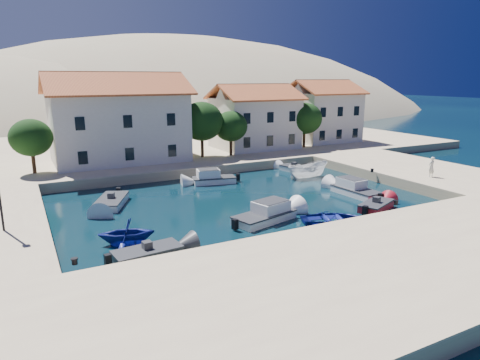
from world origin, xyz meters
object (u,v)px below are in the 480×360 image
building_right (322,110)px  pedestrian (431,167)px  cabin_cruiser_south (264,215)px  cabin_cruiser_east (356,190)px  building_mid (254,116)px  rowboat_south (331,223)px  building_left (118,116)px  boat_east (308,178)px

building_right → pedestrian: (-5.95, -24.13, -3.52)m
cabin_cruiser_south → cabin_cruiser_east: size_ratio=1.09×
cabin_cruiser_east → building_right: bearing=-34.4°
cabin_cruiser_south → pedestrian: pedestrian is taller
building_mid → building_right: building_right is taller
rowboat_south → building_left: bearing=38.6°
building_mid → building_right: 12.04m
cabin_cruiser_south → cabin_cruiser_east: 11.06m
building_left → rowboat_south: size_ratio=3.38×
building_mid → pedestrian: size_ratio=5.50×
building_left → building_mid: bearing=3.2°
cabin_cruiser_east → building_mid: bearing=-8.5°
building_mid → building_right: bearing=4.8°
boat_east → cabin_cruiser_east: bearing=-179.8°
rowboat_south → cabin_cruiser_east: cabin_cruiser_east is taller
cabin_cruiser_east → pedestrian: (8.24, -1.00, 1.48)m
building_left → building_mid: 18.04m
boat_east → pedestrian: 11.82m
building_left → cabin_cruiser_south: size_ratio=2.82×
building_left → cabin_cruiser_south: bearing=-78.0°
cabin_cruiser_south → rowboat_south: (4.11, -2.46, -0.48)m
cabin_cruiser_south → rowboat_south: size_ratio=1.20×
cabin_cruiser_south → pedestrian: size_ratio=2.73×
rowboat_south → cabin_cruiser_east: bearing=-35.3°
building_left → pedestrian: size_ratio=7.71×
cabin_cruiser_south → boat_east: cabin_cruiser_south is taller
building_mid → pedestrian: (6.05, -23.13, -3.27)m
boat_east → cabin_cruiser_south: bearing=134.3°
building_right → pedestrian: 25.10m
building_left → rowboat_south: (9.11, -25.91, -5.94)m
building_mid → pedestrian: building_mid is taller
cabin_cruiser_south → cabin_cruiser_east: same height
rowboat_south → boat_east: boat_east is taller
building_mid → rowboat_south: size_ratio=2.41×
cabin_cruiser_east → pedestrian: size_ratio=2.50×
building_left → cabin_cruiser_east: 26.95m
boat_east → rowboat_south: bearing=153.1°
rowboat_south → cabin_cruiser_south: bearing=78.3°
building_mid → cabin_cruiser_south: 28.09m
cabin_cruiser_south → cabin_cruiser_east: (10.81, 2.32, 0.00)m
building_left → cabin_cruiser_east: building_left is taller
rowboat_south → boat_east: bearing=-10.4°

